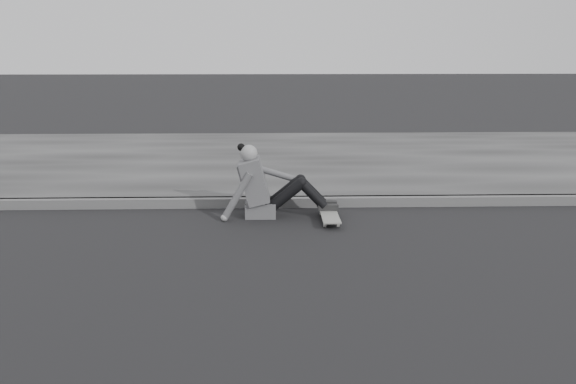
% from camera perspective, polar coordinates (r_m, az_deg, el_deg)
% --- Properties ---
extents(curb, '(24.00, 0.16, 0.12)m').
position_cam_1_polar(curb, '(8.73, 20.24, -0.68)').
color(curb, '#555555').
rests_on(curb, ground).
extents(sidewalk, '(24.00, 6.00, 0.12)m').
position_cam_1_polar(sidewalk, '(11.52, 14.73, 2.85)').
color(sidewalk, '#383838').
rests_on(sidewalk, ground).
extents(skateboard, '(0.20, 0.78, 0.09)m').
position_cam_1_polar(skateboard, '(7.45, 3.69, -2.07)').
color(skateboard, gray).
rests_on(skateboard, ground).
extents(seated_woman, '(1.38, 0.46, 0.88)m').
position_cam_1_polar(seated_woman, '(7.58, -1.98, 0.48)').
color(seated_woman, '#545456').
rests_on(seated_woman, ground).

